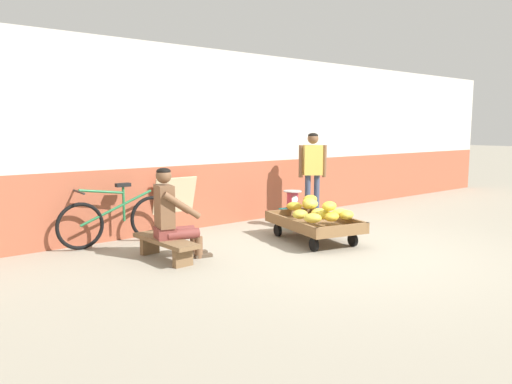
{
  "coord_description": "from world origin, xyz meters",
  "views": [
    {
      "loc": [
        -4.87,
        -3.87,
        1.62
      ],
      "look_at": [
        -0.72,
        1.24,
        0.75
      ],
      "focal_mm": 34.24,
      "sensor_mm": 36.0,
      "label": 1
    }
  ],
  "objects_px": {
    "vendor_seated": "(172,214)",
    "shopping_bag": "(310,222)",
    "banana_cart": "(314,225)",
    "sign_board": "(174,205)",
    "bicycle_near_left": "(117,220)",
    "low_bench": "(165,244)",
    "weighing_scale": "(293,199)",
    "customer_adult": "(313,166)",
    "plastic_crate": "(292,217)"
  },
  "relations": [
    {
      "from": "banana_cart",
      "to": "bicycle_near_left",
      "type": "relative_size",
      "value": 0.96
    },
    {
      "from": "low_bench",
      "to": "bicycle_near_left",
      "type": "distance_m",
      "value": 1.16
    },
    {
      "from": "vendor_seated",
      "to": "weighing_scale",
      "type": "bearing_deg",
      "value": 12.09
    },
    {
      "from": "low_bench",
      "to": "weighing_scale",
      "type": "xyz_separation_m",
      "value": [
        2.64,
        0.53,
        0.25
      ]
    },
    {
      "from": "weighing_scale",
      "to": "bicycle_near_left",
      "type": "xyz_separation_m",
      "value": [
        -2.77,
        0.61,
        -0.1
      ]
    },
    {
      "from": "banana_cart",
      "to": "sign_board",
      "type": "relative_size",
      "value": 1.83
    },
    {
      "from": "weighing_scale",
      "to": "bicycle_near_left",
      "type": "distance_m",
      "value": 2.84
    },
    {
      "from": "sign_board",
      "to": "vendor_seated",
      "type": "bearing_deg",
      "value": -120.29
    },
    {
      "from": "plastic_crate",
      "to": "bicycle_near_left",
      "type": "bearing_deg",
      "value": 167.54
    },
    {
      "from": "low_bench",
      "to": "weighing_scale",
      "type": "height_order",
      "value": "weighing_scale"
    },
    {
      "from": "banana_cart",
      "to": "shopping_bag",
      "type": "distance_m",
      "value": 0.8
    },
    {
      "from": "low_bench",
      "to": "shopping_bag",
      "type": "relative_size",
      "value": 4.64
    },
    {
      "from": "bicycle_near_left",
      "to": "customer_adult",
      "type": "distance_m",
      "value": 3.5
    },
    {
      "from": "banana_cart",
      "to": "plastic_crate",
      "type": "distance_m",
      "value": 1.1
    },
    {
      "from": "banana_cart",
      "to": "vendor_seated",
      "type": "bearing_deg",
      "value": 168.39
    },
    {
      "from": "customer_adult",
      "to": "low_bench",
      "type": "bearing_deg",
      "value": -167.74
    },
    {
      "from": "banana_cart",
      "to": "sign_board",
      "type": "xyz_separation_m",
      "value": [
        -1.26,
        1.8,
        0.19
      ]
    },
    {
      "from": "sign_board",
      "to": "customer_adult",
      "type": "distance_m",
      "value": 2.54
    },
    {
      "from": "plastic_crate",
      "to": "sign_board",
      "type": "bearing_deg",
      "value": 154.88
    },
    {
      "from": "plastic_crate",
      "to": "shopping_bag",
      "type": "distance_m",
      "value": 0.38
    },
    {
      "from": "vendor_seated",
      "to": "sign_board",
      "type": "height_order",
      "value": "vendor_seated"
    },
    {
      "from": "banana_cart",
      "to": "shopping_bag",
      "type": "height_order",
      "value": "banana_cart"
    },
    {
      "from": "vendor_seated",
      "to": "customer_adult",
      "type": "xyz_separation_m",
      "value": [
        3.21,
        0.74,
        0.38
      ]
    },
    {
      "from": "vendor_seated",
      "to": "weighing_scale",
      "type": "relative_size",
      "value": 3.8
    },
    {
      "from": "banana_cart",
      "to": "plastic_crate",
      "type": "xyz_separation_m",
      "value": [
        0.5,
        0.97,
        -0.09
      ]
    },
    {
      "from": "weighing_scale",
      "to": "sign_board",
      "type": "distance_m",
      "value": 1.94
    },
    {
      "from": "weighing_scale",
      "to": "shopping_bag",
      "type": "relative_size",
      "value": 1.25
    },
    {
      "from": "low_bench",
      "to": "customer_adult",
      "type": "xyz_separation_m",
      "value": [
        3.29,
        0.72,
        0.75
      ]
    },
    {
      "from": "banana_cart",
      "to": "sign_board",
      "type": "height_order",
      "value": "sign_board"
    },
    {
      "from": "banana_cart",
      "to": "shopping_bag",
      "type": "relative_size",
      "value": 6.65
    },
    {
      "from": "customer_adult",
      "to": "bicycle_near_left",
      "type": "bearing_deg",
      "value": 172.9
    },
    {
      "from": "weighing_scale",
      "to": "sign_board",
      "type": "xyz_separation_m",
      "value": [
        -1.76,
        0.82,
        -0.02
      ]
    },
    {
      "from": "vendor_seated",
      "to": "banana_cart",
      "type": "bearing_deg",
      "value": -11.61
    },
    {
      "from": "bicycle_near_left",
      "to": "low_bench",
      "type": "bearing_deg",
      "value": -83.71
    },
    {
      "from": "low_bench",
      "to": "vendor_seated",
      "type": "relative_size",
      "value": 0.98
    },
    {
      "from": "vendor_seated",
      "to": "shopping_bag",
      "type": "relative_size",
      "value": 4.75
    },
    {
      "from": "vendor_seated",
      "to": "customer_adult",
      "type": "height_order",
      "value": "customer_adult"
    },
    {
      "from": "vendor_seated",
      "to": "shopping_bag",
      "type": "height_order",
      "value": "vendor_seated"
    },
    {
      "from": "bicycle_near_left",
      "to": "sign_board",
      "type": "height_order",
      "value": "sign_board"
    },
    {
      "from": "sign_board",
      "to": "low_bench",
      "type": "bearing_deg",
      "value": -123.26
    },
    {
      "from": "low_bench",
      "to": "banana_cart",
      "type": "bearing_deg",
      "value": -11.67
    },
    {
      "from": "sign_board",
      "to": "shopping_bag",
      "type": "relative_size",
      "value": 3.63
    },
    {
      "from": "plastic_crate",
      "to": "shopping_bag",
      "type": "bearing_deg",
      "value": -86.11
    },
    {
      "from": "bicycle_near_left",
      "to": "weighing_scale",
      "type": "bearing_deg",
      "value": -12.49
    },
    {
      "from": "low_bench",
      "to": "bicycle_near_left",
      "type": "relative_size",
      "value": 0.67
    },
    {
      "from": "low_bench",
      "to": "vendor_seated",
      "type": "bearing_deg",
      "value": -13.08
    },
    {
      "from": "weighing_scale",
      "to": "customer_adult",
      "type": "relative_size",
      "value": 0.2
    },
    {
      "from": "plastic_crate",
      "to": "sign_board",
      "type": "distance_m",
      "value": 1.96
    },
    {
      "from": "vendor_seated",
      "to": "sign_board",
      "type": "distance_m",
      "value": 1.6
    },
    {
      "from": "plastic_crate",
      "to": "bicycle_near_left",
      "type": "xyz_separation_m",
      "value": [
        -2.77,
        0.61,
        0.2
      ]
    }
  ]
}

